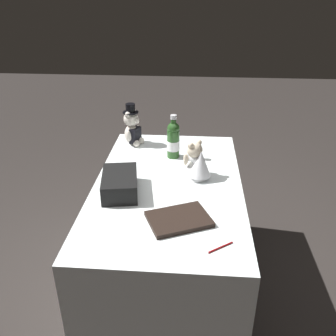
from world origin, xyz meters
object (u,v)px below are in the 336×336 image
signing_pen (220,248)px  guestbook (179,219)px  teddy_bear_bride (196,163)px  champagne_bottle (173,139)px  teddy_bear_groom (132,128)px  gift_case_black (120,183)px

signing_pen → guestbook: (0.19, 0.19, 0.01)m
teddy_bear_bride → champagne_bottle: size_ratio=0.78×
teddy_bear_groom → gift_case_black: teddy_bear_groom is taller
teddy_bear_bride → teddy_bear_groom: bearing=44.4°
teddy_bear_groom → champagne_bottle: 0.36m
teddy_bear_bride → gift_case_black: size_ratio=0.70×
signing_pen → gift_case_black: bearing=50.1°
teddy_bear_groom → teddy_bear_bride: 0.65m
gift_case_black → guestbook: 0.43m
teddy_bear_groom → champagne_bottle: (-0.20, -0.30, 0.00)m
teddy_bear_bride → signing_pen: size_ratio=1.93×
teddy_bear_bride → guestbook: size_ratio=0.78×
gift_case_black → guestbook: bearing=-126.6°
champagne_bottle → teddy_bear_groom: bearing=57.3°
teddy_bear_groom → guestbook: (-0.93, -0.38, -0.11)m
champagne_bottle → teddy_bear_bride: bearing=-150.6°
teddy_bear_groom → teddy_bear_bride: (-0.47, -0.46, -0.03)m
teddy_bear_groom → guestbook: 1.01m
teddy_bear_groom → teddy_bear_bride: teddy_bear_groom is taller
champagne_bottle → signing_pen: (-0.92, -0.27, -0.12)m
champagne_bottle → guestbook: 0.74m
champagne_bottle → guestbook: (-0.73, -0.08, -0.11)m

